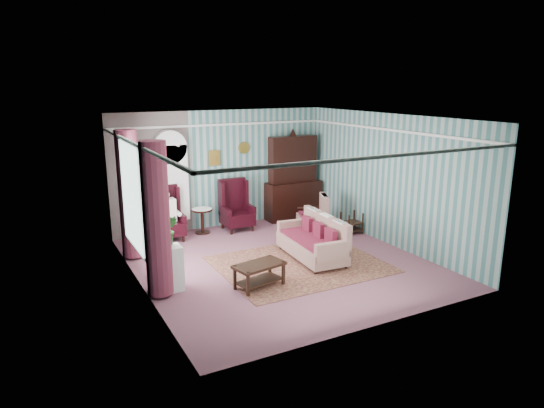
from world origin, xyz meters
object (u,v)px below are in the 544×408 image
wingback_left (167,214)px  nest_table (351,223)px  dresser_hutch (293,175)px  round_side_table (202,221)px  seated_woman (167,216)px  sofa (312,234)px  bookcase (171,189)px  wingback_right (237,205)px  floral_armchair (312,212)px  plant_stand (166,269)px  coffee_table (259,275)px

wingback_left → nest_table: (4.07, -1.55, -0.35)m
dresser_hutch → round_side_table: size_ratio=3.93×
seated_woman → nest_table: bearing=-20.8°
dresser_hutch → round_side_table: 2.75m
round_side_table → sofa: (1.40, -2.70, 0.22)m
bookcase → wingback_right: size_ratio=1.79×
bookcase → floral_armchair: 3.40m
plant_stand → floral_armchair: floral_armchair is taller
coffee_table → floral_armchair: bearing=42.2°
bookcase → wingback_right: bookcase is taller
wingback_left → sofa: size_ratio=0.69×
wingback_left → seated_woman: size_ratio=1.06×
dresser_hutch → wingback_left: bearing=-175.6°
wingback_right → sofa: (0.55, -2.55, -0.11)m
wingback_left → plant_stand: bearing=-106.2°
sofa → floral_armchair: sofa is taller
wingback_left → coffee_table: (0.70, -3.36, -0.40)m
wingback_left → seated_woman: wingback_left is taller
dresser_hutch → floral_armchair: bearing=-99.5°
plant_stand → dresser_hutch: bearing=35.1°
wingback_right → nest_table: wingback_right is taller
seated_woman → nest_table: (4.07, -1.55, -0.32)m
round_side_table → wingback_left: bearing=-170.5°
dresser_hutch → seated_woman: 3.56m
seated_woman → coffee_table: (0.70, -3.36, -0.37)m
wingback_right → nest_table: 2.81m
sofa → round_side_table: bearing=31.4°
floral_armchair → coffee_table: size_ratio=1.10×
wingback_right → coffee_table: 3.55m
plant_stand → floral_armchair: size_ratio=0.81×
seated_woman → sofa: 3.44m
wingback_left → round_side_table: wingback_left is taller
dresser_hutch → floral_armchair: 1.48m
wingback_right → seated_woman: bearing=180.0°
bookcase → nest_table: 4.37m
coffee_table → wingback_right: bearing=72.7°
dresser_hutch → nest_table: size_ratio=4.37×
seated_woman → plant_stand: 2.87m
seated_woman → floral_armchair: 3.44m
wingback_left → plant_stand: wingback_left is taller
round_side_table → bookcase: bearing=159.7°
round_side_table → coffee_table: size_ratio=0.67×
dresser_hutch → nest_table: dresser_hutch is taller
seated_woman → plant_stand: (-0.80, -2.75, -0.19)m
wingback_left → nest_table: 4.37m
round_side_table → sofa: bearing=-62.6°
wingback_left → floral_armchair: bearing=-17.4°
round_side_table → nest_table: 3.60m
sofa → floral_armchair: 1.82m
coffee_table → plant_stand: bearing=157.7°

